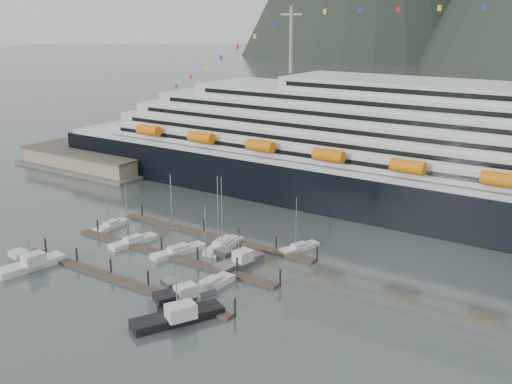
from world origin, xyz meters
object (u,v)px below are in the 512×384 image
sailboat_d (178,251)px  sailboat_c (225,246)px  trawler_a (31,264)px  sailboat_a (111,226)px  trawler_e (238,261)px  trawler_c (177,315)px  sailboat_g (299,248)px  warehouse (90,160)px  trawler_d (182,295)px  sailboat_f (221,246)px  sailboat_h (211,286)px  sailboat_b (133,242)px  cruise_ship (444,166)px

sailboat_d → sailboat_c: bearing=-22.1°
trawler_a → sailboat_a: bearing=19.7°
sailboat_d → trawler_e: size_ratio=1.52×
trawler_c → trawler_a: bearing=117.1°
sailboat_g → warehouse: bearing=94.0°
trawler_d → sailboat_g: bearing=11.3°
sailboat_c → trawler_e: 9.03m
trawler_a → trawler_e: size_ratio=1.17×
sailboat_a → sailboat_c: size_ratio=0.75×
sailboat_c → trawler_e: sailboat_c is taller
sailboat_f → trawler_c: sailboat_f is taller
sailboat_h → trawler_d: bearing=170.7°
trawler_d → sailboat_c: bearing=40.3°
sailboat_b → sailboat_c: size_ratio=0.87×
trawler_e → sailboat_h: bearing=-162.1°
warehouse → sailboat_c: (72.94, -29.40, -1.81)m
sailboat_h → warehouse: bearing=62.9°
sailboat_a → sailboat_c: bearing=-86.5°
sailboat_c → sailboat_g: 14.54m
warehouse → sailboat_a: (45.48, -33.68, -1.84)m
warehouse → trawler_e: bearing=-23.5°
sailboat_d → sailboat_h: bearing=-104.7°
trawler_d → trawler_e: (-0.64, 16.33, 0.03)m
sailboat_f → sailboat_d: bearing=132.0°
trawler_d → sailboat_d: bearing=63.7°
sailboat_h → trawler_e: 10.62m
sailboat_d → trawler_a: 26.77m
sailboat_c → trawler_a: 36.06m
sailboat_f → sailboat_g: size_ratio=1.39×
warehouse → trawler_a: size_ratio=3.64×
sailboat_f → sailboat_h: (9.57, -15.36, -0.00)m
sailboat_c → sailboat_g: sailboat_c is taller
trawler_a → sailboat_f: bearing=-30.5°
sailboat_c → sailboat_d: size_ratio=0.93×
sailboat_b → sailboat_d: bearing=-73.8°
sailboat_b → sailboat_g: 33.22m
sailboat_d → cruise_ship: bearing=-19.4°
sailboat_a → sailboat_h: 38.24m
warehouse → sailboat_g: 88.34m
trawler_e → sailboat_f: bearing=65.9°
trawler_d → trawler_c: bearing=-124.7°
sailboat_a → trawler_a: size_ratio=0.90×
sailboat_c → trawler_c: (11.79, -27.53, 0.47)m
sailboat_g → trawler_a: sailboat_g is taller
sailboat_d → sailboat_h: size_ratio=1.06×
cruise_ship → sailboat_a: 74.20m
sailboat_g → sailboat_h: bearing=-170.4°
warehouse → trawler_e: 87.39m
trawler_c → trawler_e: (-4.61, 22.06, -0.04)m
sailboat_g → trawler_a: 49.99m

